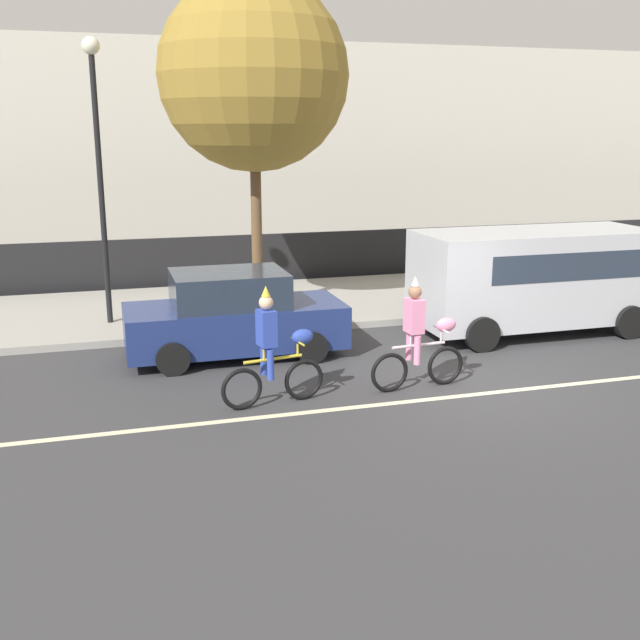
{
  "coord_description": "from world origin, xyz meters",
  "views": [
    {
      "loc": [
        -6.02,
        -10.88,
        4.2
      ],
      "look_at": [
        -2.48,
        1.2,
        1.0
      ],
      "focal_mm": 42.0,
      "sensor_mm": 36.0,
      "label": 1
    }
  ],
  "objects_px": {
    "parade_cyclist_pink": "(420,340)",
    "street_lamp_post": "(97,141)",
    "parked_van_silver": "(537,273)",
    "parked_car_navy": "(234,316)",
    "parade_cyclist_cobalt": "(274,353)"
  },
  "relations": [
    {
      "from": "parade_cyclist_pink",
      "to": "street_lamp_post",
      "type": "relative_size",
      "value": 0.33
    },
    {
      "from": "parked_van_silver",
      "to": "parked_car_navy",
      "type": "height_order",
      "value": "parked_van_silver"
    },
    {
      "from": "parked_van_silver",
      "to": "street_lamp_post",
      "type": "xyz_separation_m",
      "value": [
        -8.7,
        2.81,
        2.71
      ]
    },
    {
      "from": "parade_cyclist_cobalt",
      "to": "parked_van_silver",
      "type": "relative_size",
      "value": 0.38
    },
    {
      "from": "parked_car_navy",
      "to": "street_lamp_post",
      "type": "bearing_deg",
      "value": 129.26
    },
    {
      "from": "parade_cyclist_cobalt",
      "to": "street_lamp_post",
      "type": "height_order",
      "value": "street_lamp_post"
    },
    {
      "from": "parked_van_silver",
      "to": "parked_car_navy",
      "type": "distance_m",
      "value": 6.47
    },
    {
      "from": "parked_car_navy",
      "to": "street_lamp_post",
      "type": "height_order",
      "value": "street_lamp_post"
    },
    {
      "from": "parked_car_navy",
      "to": "parade_cyclist_cobalt",
      "type": "bearing_deg",
      "value": -86.96
    },
    {
      "from": "parade_cyclist_pink",
      "to": "street_lamp_post",
      "type": "height_order",
      "value": "street_lamp_post"
    },
    {
      "from": "street_lamp_post",
      "to": "parade_cyclist_pink",
      "type": "bearing_deg",
      "value": -48.17
    },
    {
      "from": "parade_cyclist_cobalt",
      "to": "parked_van_silver",
      "type": "xyz_separation_m",
      "value": [
        6.3,
        2.71,
        0.44
      ]
    },
    {
      "from": "parade_cyclist_pink",
      "to": "parked_van_silver",
      "type": "xyz_separation_m",
      "value": [
        3.82,
        2.63,
        0.44
      ]
    },
    {
      "from": "parked_car_navy",
      "to": "parked_van_silver",
      "type": "bearing_deg",
      "value": -0.62
    },
    {
      "from": "parked_van_silver",
      "to": "street_lamp_post",
      "type": "height_order",
      "value": "street_lamp_post"
    }
  ]
}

